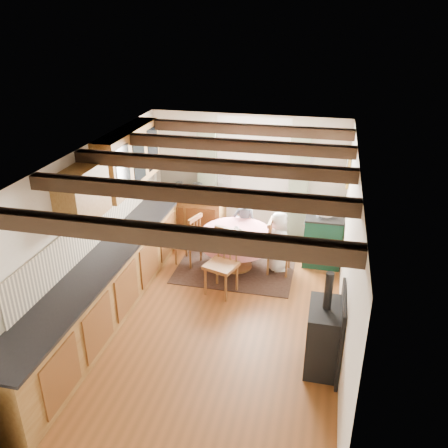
% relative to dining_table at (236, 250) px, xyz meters
% --- Properties ---
extents(floor, '(3.60, 5.50, 0.00)m').
position_rel_dining_table_xyz_m(floor, '(-0.04, -1.52, -0.35)').
color(floor, brown).
rests_on(floor, ground).
extents(ceiling, '(3.60, 5.50, 0.00)m').
position_rel_dining_table_xyz_m(ceiling, '(-0.04, -1.52, 2.05)').
color(ceiling, white).
rests_on(ceiling, ground).
extents(wall_back, '(3.60, 0.00, 2.40)m').
position_rel_dining_table_xyz_m(wall_back, '(-0.04, 1.23, 0.85)').
color(wall_back, silver).
rests_on(wall_back, ground).
extents(wall_front, '(3.60, 0.00, 2.40)m').
position_rel_dining_table_xyz_m(wall_front, '(-0.04, -4.27, 0.85)').
color(wall_front, silver).
rests_on(wall_front, ground).
extents(wall_left, '(0.00, 5.50, 2.40)m').
position_rel_dining_table_xyz_m(wall_left, '(-1.84, -1.52, 0.85)').
color(wall_left, silver).
rests_on(wall_left, ground).
extents(wall_right, '(0.00, 5.50, 2.40)m').
position_rel_dining_table_xyz_m(wall_right, '(1.76, -1.52, 0.85)').
color(wall_right, silver).
rests_on(wall_right, ground).
extents(beam_a, '(3.60, 0.16, 0.16)m').
position_rel_dining_table_xyz_m(beam_a, '(-0.04, -3.52, 1.96)').
color(beam_a, black).
rests_on(beam_a, ceiling).
extents(beam_b, '(3.60, 0.16, 0.16)m').
position_rel_dining_table_xyz_m(beam_b, '(-0.04, -2.52, 1.96)').
color(beam_b, black).
rests_on(beam_b, ceiling).
extents(beam_c, '(3.60, 0.16, 0.16)m').
position_rel_dining_table_xyz_m(beam_c, '(-0.04, -1.52, 1.96)').
color(beam_c, black).
rests_on(beam_c, ceiling).
extents(beam_d, '(3.60, 0.16, 0.16)m').
position_rel_dining_table_xyz_m(beam_d, '(-0.04, -0.52, 1.96)').
color(beam_d, black).
rests_on(beam_d, ceiling).
extents(beam_e, '(3.60, 0.16, 0.16)m').
position_rel_dining_table_xyz_m(beam_e, '(-0.04, 0.48, 1.96)').
color(beam_e, black).
rests_on(beam_e, ceiling).
extents(splash_left, '(0.02, 4.50, 0.55)m').
position_rel_dining_table_xyz_m(splash_left, '(-1.82, -1.22, 0.85)').
color(splash_left, beige).
rests_on(splash_left, wall_left).
extents(splash_back, '(1.40, 0.02, 0.55)m').
position_rel_dining_table_xyz_m(splash_back, '(-1.04, 1.21, 0.85)').
color(splash_back, beige).
rests_on(splash_back, wall_back).
extents(base_cabinet_left, '(0.60, 5.30, 0.88)m').
position_rel_dining_table_xyz_m(base_cabinet_left, '(-1.54, -1.52, 0.09)').
color(base_cabinet_left, olive).
rests_on(base_cabinet_left, floor).
extents(base_cabinet_back, '(1.30, 0.60, 0.88)m').
position_rel_dining_table_xyz_m(base_cabinet_back, '(-1.09, 0.93, 0.09)').
color(base_cabinet_back, olive).
rests_on(base_cabinet_back, floor).
extents(worktop_left, '(0.64, 5.30, 0.04)m').
position_rel_dining_table_xyz_m(worktop_left, '(-1.52, -1.52, 0.55)').
color(worktop_left, black).
rests_on(worktop_left, base_cabinet_left).
extents(worktop_back, '(1.30, 0.64, 0.04)m').
position_rel_dining_table_xyz_m(worktop_back, '(-1.09, 0.91, 0.55)').
color(worktop_back, black).
rests_on(worktop_back, base_cabinet_back).
extents(wall_cabinet_glass, '(0.34, 1.80, 0.90)m').
position_rel_dining_table_xyz_m(wall_cabinet_glass, '(-1.67, -0.32, 1.60)').
color(wall_cabinet_glass, olive).
rests_on(wall_cabinet_glass, wall_left).
extents(wall_cabinet_solid, '(0.34, 0.90, 0.70)m').
position_rel_dining_table_xyz_m(wall_cabinet_solid, '(-1.67, -1.82, 1.55)').
color(wall_cabinet_solid, olive).
rests_on(wall_cabinet_solid, wall_left).
extents(window_frame, '(1.34, 0.03, 1.54)m').
position_rel_dining_table_xyz_m(window_frame, '(0.06, 1.21, 1.25)').
color(window_frame, white).
rests_on(window_frame, wall_back).
extents(window_pane, '(1.20, 0.01, 1.40)m').
position_rel_dining_table_xyz_m(window_pane, '(0.06, 1.22, 1.25)').
color(window_pane, white).
rests_on(window_pane, wall_back).
extents(curtain_left, '(0.35, 0.10, 2.10)m').
position_rel_dining_table_xyz_m(curtain_left, '(-0.79, 1.13, 0.75)').
color(curtain_left, '#99B68C').
rests_on(curtain_left, wall_back).
extents(curtain_right, '(0.35, 0.10, 2.10)m').
position_rel_dining_table_xyz_m(curtain_right, '(0.91, 1.13, 0.75)').
color(curtain_right, '#99B68C').
rests_on(curtain_right, wall_back).
extents(curtain_rod, '(2.00, 0.03, 0.03)m').
position_rel_dining_table_xyz_m(curtain_rod, '(0.06, 1.13, 1.85)').
color(curtain_rod, black).
rests_on(curtain_rod, wall_back).
extents(wall_picture, '(0.04, 0.50, 0.60)m').
position_rel_dining_table_xyz_m(wall_picture, '(1.73, 0.78, 1.35)').
color(wall_picture, gold).
rests_on(wall_picture, wall_right).
extents(wall_plate, '(0.30, 0.02, 0.30)m').
position_rel_dining_table_xyz_m(wall_plate, '(1.01, 1.20, 1.35)').
color(wall_plate, silver).
rests_on(wall_plate, wall_back).
extents(rug, '(1.98, 1.54, 0.01)m').
position_rel_dining_table_xyz_m(rug, '(-0.00, 0.00, -0.35)').
color(rug, black).
rests_on(rug, floor).
extents(dining_table, '(1.17, 1.17, 0.70)m').
position_rel_dining_table_xyz_m(dining_table, '(0.00, 0.00, 0.00)').
color(dining_table, pink).
rests_on(dining_table, floor).
extents(chair_near, '(0.58, 0.59, 1.06)m').
position_rel_dining_table_xyz_m(chair_near, '(-0.06, -0.82, 0.18)').
color(chair_near, brown).
rests_on(chair_near, floor).
extents(chair_left, '(0.52, 0.51, 0.93)m').
position_rel_dining_table_xyz_m(chair_left, '(-0.85, -0.02, 0.11)').
color(chair_left, brown).
rests_on(chair_left, floor).
extents(chair_right, '(0.44, 0.42, 0.95)m').
position_rel_dining_table_xyz_m(chair_right, '(0.73, 0.02, 0.12)').
color(chair_right, brown).
rests_on(chair_right, floor).
extents(aga_range, '(0.64, 0.99, 0.91)m').
position_rel_dining_table_xyz_m(aga_range, '(1.43, 0.72, 0.11)').
color(aga_range, '#0E3627').
rests_on(aga_range, floor).
extents(cast_iron_stove, '(0.40, 0.67, 1.34)m').
position_rel_dining_table_xyz_m(cast_iron_stove, '(1.54, -2.16, 0.32)').
color(cast_iron_stove, black).
rests_on(cast_iron_stove, floor).
extents(child_far, '(0.43, 0.32, 1.10)m').
position_rel_dining_table_xyz_m(child_far, '(0.03, 0.59, 0.20)').
color(child_far, '#3F464F').
rests_on(child_far, floor).
extents(child_right, '(0.47, 0.59, 1.05)m').
position_rel_dining_table_xyz_m(child_right, '(0.70, 0.11, 0.18)').
color(child_right, white).
rests_on(child_right, floor).
extents(bowl_a, '(0.28, 0.28, 0.05)m').
position_rel_dining_table_xyz_m(bowl_a, '(0.24, -0.29, 0.38)').
color(bowl_a, silver).
rests_on(bowl_a, dining_table).
extents(bowl_b, '(0.19, 0.19, 0.06)m').
position_rel_dining_table_xyz_m(bowl_b, '(0.04, -0.12, 0.38)').
color(bowl_b, silver).
rests_on(bowl_b, dining_table).
extents(cup, '(0.13, 0.13, 0.08)m').
position_rel_dining_table_xyz_m(cup, '(0.00, -0.03, 0.39)').
color(cup, silver).
rests_on(cup, dining_table).
extents(canister_tall, '(0.13, 0.13, 0.22)m').
position_rel_dining_table_xyz_m(canister_tall, '(-1.28, 0.92, 0.68)').
color(canister_tall, '#262628').
rests_on(canister_tall, worktop_back).
extents(canister_wide, '(0.20, 0.20, 0.22)m').
position_rel_dining_table_xyz_m(canister_wide, '(-0.93, 0.91, 0.68)').
color(canister_wide, '#262628').
rests_on(canister_wide, worktop_back).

